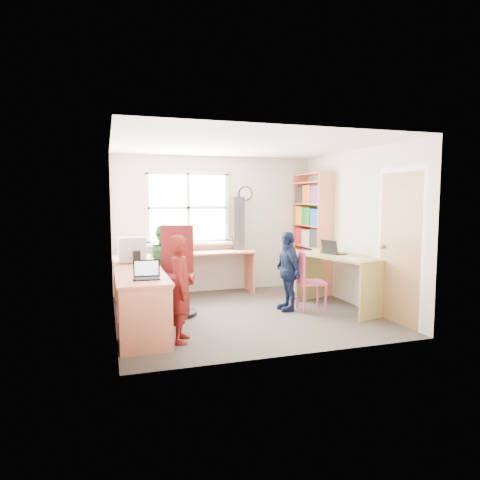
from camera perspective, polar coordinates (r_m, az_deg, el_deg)
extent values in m
cube|color=#3F3731|center=(6.26, 0.70, -9.92)|extent=(3.60, 3.40, 0.02)
cube|color=white|center=(6.08, 0.73, 12.64)|extent=(3.60, 3.40, 0.02)
cube|color=beige|center=(7.69, -3.27, 2.12)|extent=(3.60, 0.02, 2.40)
cube|color=beige|center=(4.46, 7.58, -0.41)|extent=(3.60, 0.02, 2.40)
cube|color=beige|center=(5.75, -16.69, 0.73)|extent=(0.02, 3.40, 2.40)
cube|color=beige|center=(6.83, 15.29, 1.50)|extent=(0.02, 3.40, 2.40)
cube|color=white|center=(7.55, -6.93, 4.30)|extent=(1.40, 0.01, 1.20)
cube|color=white|center=(7.54, -6.92, 4.30)|extent=(1.48, 0.04, 1.28)
cube|color=#A37546|center=(5.98, 20.49, -1.13)|extent=(0.02, 0.82, 2.00)
sphere|color=gold|center=(6.22, 18.36, -0.81)|extent=(0.07, 0.07, 0.07)
cylinder|color=black|center=(7.80, 0.70, 6.22)|extent=(0.26, 0.03, 0.26)
cylinder|color=white|center=(7.78, 0.75, 6.22)|extent=(0.22, 0.01, 0.22)
cube|color=#FF8D65|center=(5.92, -13.57, -3.60)|extent=(0.60, 2.70, 0.03)
cube|color=#FF8D65|center=(7.39, -4.58, -1.65)|extent=(1.65, 0.56, 0.03)
cube|color=#FF8D65|center=(5.99, -13.49, -7.14)|extent=(0.56, 0.03, 0.72)
cube|color=#FF8D65|center=(4.71, -12.34, -10.60)|extent=(0.56, 0.03, 0.72)
cube|color=#FF8D65|center=(7.28, -14.23, -4.90)|extent=(0.56, 0.03, 0.72)
cube|color=#FF8D65|center=(7.66, 1.30, -4.21)|extent=(0.03, 0.52, 0.72)
cube|color=#FF8D65|center=(5.07, -12.72, -9.45)|extent=(0.54, 0.45, 0.72)
cube|color=tan|center=(6.59, 13.15, -2.14)|extent=(0.98, 1.52, 0.03)
cube|color=tan|center=(6.21, 17.56, -6.52)|extent=(0.59, 0.18, 0.78)
cube|color=tan|center=(7.14, 9.19, -4.76)|extent=(0.59, 0.18, 0.78)
cube|color=#FF8D65|center=(7.35, 11.35, 0.68)|extent=(0.30, 0.02, 2.10)
cube|color=#FF8D65|center=(8.23, 7.99, 1.25)|extent=(0.30, 0.02, 2.10)
cube|color=#FF8D65|center=(7.77, 9.70, 8.64)|extent=(0.30, 1.00, 0.02)
cube|color=#FF8D65|center=(7.92, 9.46, -6.17)|extent=(0.30, 1.00, 0.02)
cube|color=#FF8D65|center=(7.86, 9.50, -3.60)|extent=(0.30, 1.00, 0.02)
cube|color=#FF8D65|center=(7.81, 9.54, -0.84)|extent=(0.30, 1.00, 0.02)
cube|color=#FF8D65|center=(7.78, 9.59, 1.94)|extent=(0.30, 1.00, 0.02)
cube|color=#FF8D65|center=(7.76, 9.64, 4.74)|extent=(0.30, 1.00, 0.02)
cube|color=#FF8D65|center=(7.77, 9.68, 7.54)|extent=(0.30, 1.00, 0.02)
cube|color=red|center=(7.64, 10.50, -5.51)|extent=(0.25, 0.28, 0.27)
cube|color=#1A5BA0|center=(7.91, 9.41, -5.04)|extent=(0.25, 0.30, 0.29)
cube|color=#20852C|center=(8.17, 8.46, -4.63)|extent=(0.25, 0.26, 0.30)
cube|color=gold|center=(7.57, 10.55, -2.71)|extent=(0.25, 0.28, 0.30)
cube|color=#713585|center=(7.85, 9.45, -2.34)|extent=(0.25, 0.30, 0.32)
cube|color=orange|center=(8.12, 8.49, -2.19)|extent=(0.25, 0.26, 0.29)
cube|color=#282828|center=(7.53, 10.60, 0.22)|extent=(0.25, 0.28, 0.32)
cube|color=silver|center=(7.81, 9.50, 0.30)|extent=(0.25, 0.30, 0.29)
cube|color=red|center=(8.08, 8.53, 0.55)|extent=(0.25, 0.26, 0.30)
cube|color=#1A5BA0|center=(7.50, 10.65, 2.97)|extent=(0.25, 0.28, 0.29)
cube|color=#20852C|center=(7.79, 9.54, 3.15)|extent=(0.25, 0.30, 0.30)
cube|color=gold|center=(8.05, 8.57, 3.30)|extent=(0.25, 0.26, 0.32)
cube|color=#713585|center=(7.50, 10.70, 5.94)|extent=(0.25, 0.28, 0.30)
cube|color=orange|center=(7.78, 9.59, 6.01)|extent=(0.25, 0.30, 0.32)
cube|color=#282828|center=(8.05, 8.61, 5.88)|extent=(0.25, 0.26, 0.29)
cylinder|color=black|center=(6.26, -8.47, -9.57)|extent=(0.73, 0.73, 0.05)
cylinder|color=black|center=(6.21, -8.51, -7.42)|extent=(0.08, 0.08, 0.44)
cube|color=#5E1113|center=(6.16, -8.54, -5.13)|extent=(0.60, 0.60, 0.09)
cube|color=#5E1113|center=(6.32, -8.33, -1.19)|extent=(0.47, 0.21, 0.69)
cylinder|color=#D14569|center=(6.29, 8.55, -7.88)|extent=(0.04, 0.04, 0.41)
cylinder|color=#D14569|center=(6.40, 11.37, -7.70)|extent=(0.04, 0.04, 0.41)
cylinder|color=#D14569|center=(6.59, 7.65, -7.24)|extent=(0.04, 0.04, 0.41)
cylinder|color=#D14569|center=(6.70, 10.35, -7.08)|extent=(0.04, 0.04, 0.41)
cube|color=#D14569|center=(6.45, 9.51, -5.61)|extent=(0.43, 0.43, 0.04)
cube|color=#D14569|center=(6.35, 8.07, -3.59)|extent=(0.08, 0.37, 0.46)
cube|color=silver|center=(6.30, -14.17, -2.82)|extent=(0.27, 0.22, 0.02)
cube|color=silver|center=(6.28, -14.20, -1.21)|extent=(0.37, 0.33, 0.35)
cube|color=#3F72F2|center=(6.30, -12.52, -1.15)|extent=(0.01, 0.29, 0.25)
cube|color=black|center=(4.97, -12.32, -5.03)|extent=(0.32, 0.24, 0.02)
cube|color=black|center=(5.07, -12.35, -3.69)|extent=(0.30, 0.08, 0.20)
cube|color=white|center=(5.06, -12.35, -3.70)|extent=(0.27, 0.06, 0.16)
cube|color=black|center=(6.74, 12.52, -1.74)|extent=(0.31, 0.37, 0.02)
cube|color=black|center=(6.64, 11.81, -0.92)|extent=(0.14, 0.32, 0.21)
cube|color=#3F72F2|center=(6.65, 11.86, -0.92)|extent=(0.11, 0.28, 0.17)
cube|color=black|center=(6.02, -13.59, -2.35)|extent=(0.10, 0.10, 0.20)
cube|color=black|center=(6.63, -13.72, -1.69)|extent=(0.12, 0.12, 0.18)
cube|color=black|center=(7.58, -0.17, 2.22)|extent=(0.21, 0.20, 0.94)
cube|color=red|center=(6.96, 11.16, -1.34)|extent=(0.28, 0.28, 0.05)
cube|color=beige|center=(5.36, -11.94, -4.33)|extent=(0.25, 0.31, 0.00)
cube|color=beige|center=(6.26, 15.16, -2.42)|extent=(0.24, 0.33, 0.00)
imported|color=#327D32|center=(7.37, -6.93, -0.39)|extent=(0.19, 0.17, 0.30)
imported|color=maroon|center=(5.00, -7.84, -6.46)|extent=(0.40, 0.51, 1.25)
imported|color=#2B6D33|center=(6.88, -9.93, -3.17)|extent=(0.50, 0.62, 1.25)
imported|color=#131E3D|center=(6.39, 6.37, -4.13)|extent=(0.29, 0.69, 1.18)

